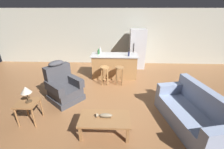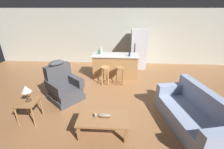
% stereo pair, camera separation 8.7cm
% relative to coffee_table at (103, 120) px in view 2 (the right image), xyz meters
% --- Properties ---
extents(ground_plane, '(12.00, 12.00, 0.00)m').
position_rel_coffee_table_xyz_m(ground_plane, '(0.15, 1.67, -0.36)').
color(ground_plane, brown).
extents(back_wall, '(12.00, 0.05, 2.60)m').
position_rel_coffee_table_xyz_m(back_wall, '(0.15, 4.80, 0.94)').
color(back_wall, '#B2B2A3').
rests_on(back_wall, ground_plane).
extents(coffee_table, '(1.10, 0.60, 0.42)m').
position_rel_coffee_table_xyz_m(coffee_table, '(0.00, 0.00, 0.00)').
color(coffee_table, olive).
rests_on(coffee_table, ground_plane).
extents(fish_figurine, '(0.34, 0.10, 0.10)m').
position_rel_coffee_table_xyz_m(fish_figurine, '(-0.01, 0.03, 0.10)').
color(fish_figurine, '#4C3823').
rests_on(fish_figurine, coffee_table).
extents(couch, '(1.21, 2.03, 0.94)m').
position_rel_coffee_table_xyz_m(couch, '(2.03, 0.31, -0.02)').
color(couch, '#8493B2').
rests_on(couch, ground_plane).
extents(recliner_near_lamp, '(1.18, 1.18, 1.20)m').
position_rel_coffee_table_xyz_m(recliner_near_lamp, '(-1.35, 1.34, 0.06)').
color(recliner_near_lamp, '#3D3D42').
rests_on(recliner_near_lamp, ground_plane).
extents(end_table, '(0.48, 0.48, 0.56)m').
position_rel_coffee_table_xyz_m(end_table, '(-1.85, 0.32, 0.10)').
color(end_table, olive).
rests_on(end_table, ground_plane).
extents(table_lamp, '(0.24, 0.24, 0.41)m').
position_rel_coffee_table_xyz_m(table_lamp, '(-1.82, 0.33, 0.50)').
color(table_lamp, '#4C3823').
rests_on(table_lamp, end_table).
extents(kitchen_island, '(1.80, 0.70, 0.95)m').
position_rel_coffee_table_xyz_m(kitchen_island, '(0.15, 3.02, 0.11)').
color(kitchen_island, '#9E7042').
rests_on(kitchen_island, ground_plane).
extents(bar_stool_left, '(0.32, 0.32, 0.68)m').
position_rel_coffee_table_xyz_m(bar_stool_left, '(-0.19, 2.39, 0.11)').
color(bar_stool_left, '#A87A47').
rests_on(bar_stool_left, ground_plane).
extents(bar_stool_right, '(0.32, 0.32, 0.68)m').
position_rel_coffee_table_xyz_m(bar_stool_right, '(0.35, 2.39, 0.11)').
color(bar_stool_right, olive).
rests_on(bar_stool_right, ground_plane).
extents(refrigerator, '(0.70, 0.69, 1.76)m').
position_rel_coffee_table_xyz_m(refrigerator, '(1.16, 4.22, 0.52)').
color(refrigerator, '#B7B7BC').
rests_on(refrigerator, ground_plane).
extents(bottle_tall_green, '(0.07, 0.07, 0.21)m').
position_rel_coffee_table_xyz_m(bottle_tall_green, '(0.68, 2.84, 0.67)').
color(bottle_tall_green, '#23284C').
rests_on(bottle_tall_green, kitchen_island).
extents(bottle_short_amber, '(0.08, 0.08, 0.26)m').
position_rel_coffee_table_xyz_m(bottle_short_amber, '(-0.42, 3.21, 0.68)').
color(bottle_short_amber, silver).
rests_on(bottle_short_amber, kitchen_island).
extents(bottle_wine_dark, '(0.08, 0.08, 0.22)m').
position_rel_coffee_table_xyz_m(bottle_wine_dark, '(-0.47, 3.05, 0.67)').
color(bottle_wine_dark, '#2D6B38').
rests_on(bottle_wine_dark, kitchen_island).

